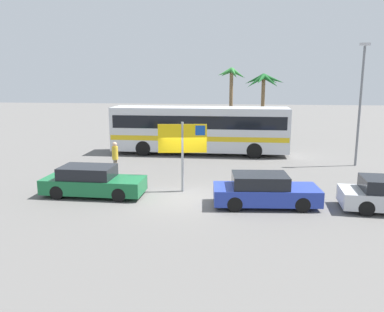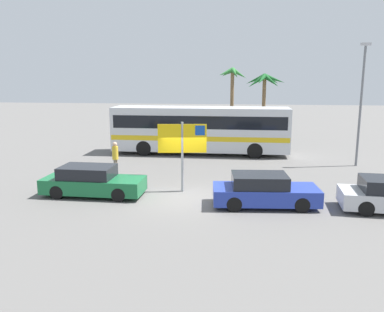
{
  "view_description": "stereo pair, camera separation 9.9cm",
  "coord_description": "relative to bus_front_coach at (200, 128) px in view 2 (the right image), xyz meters",
  "views": [
    {
      "loc": [
        2.11,
        -16.43,
        5.19
      ],
      "look_at": [
        -0.1,
        2.82,
        1.3
      ],
      "focal_mm": 37.13,
      "sensor_mm": 36.0,
      "label": 1
    },
    {
      "loc": [
        2.21,
        -16.42,
        5.19
      ],
      "look_at": [
        -0.1,
        2.82,
        1.3
      ],
      "focal_mm": 37.13,
      "sensor_mm": 36.0,
      "label": 2
    }
  ],
  "objects": [
    {
      "name": "car_green",
      "position": [
        -3.79,
        -10.19,
        -1.15
      ],
      "size": [
        4.46,
        1.73,
        1.32
      ],
      "rotation": [
        0.0,
        0.0,
        -0.02
      ],
      "color": "#196638",
      "rests_on": "ground"
    },
    {
      "name": "pedestrian_crossing_lot",
      "position": [
        -3.87,
        -6.55,
        -0.71
      ],
      "size": [
        0.32,
        0.32,
        1.81
      ],
      "rotation": [
        0.0,
        0.0,
        3.02
      ],
      "color": "#706656",
      "rests_on": "ground"
    },
    {
      "name": "car_blue",
      "position": [
        3.68,
        -10.78,
        -1.15
      ],
      "size": [
        4.36,
        2.04,
        1.32
      ],
      "rotation": [
        0.0,
        0.0,
        0.08
      ],
      "color": "#23389E",
      "rests_on": "ground"
    },
    {
      "name": "bus_front_coach",
      "position": [
        0.0,
        0.0,
        0.0
      ],
      "size": [
        11.8,
        2.45,
        3.17
      ],
      "color": "silver",
      "rests_on": "ground"
    },
    {
      "name": "ferry_sign",
      "position": [
        0.14,
        -9.04,
        0.54
      ],
      "size": [
        2.19,
        0.35,
        3.2
      ],
      "rotation": [
        0.0,
        0.0,
        0.13
      ],
      "color": "gray",
      "rests_on": "ground"
    },
    {
      "name": "palm_tree_inland",
      "position": [
        1.91,
        9.67,
        2.9
      ],
      "size": [
        2.67,
        2.74,
        5.98
      ],
      "color": "brown",
      "rests_on": "ground"
    },
    {
      "name": "lamp_post_left_side",
      "position": [
        9.54,
        -2.59,
        2.07
      ],
      "size": [
        0.56,
        0.2,
        7.05
      ],
      "color": "slate",
      "rests_on": "ground"
    },
    {
      "name": "ground",
      "position": [
        0.42,
        -10.1,
        -1.78
      ],
      "size": [
        120.0,
        120.0,
        0.0
      ],
      "primitive_type": "plane",
      "color": "#605E5B"
    },
    {
      "name": "palm_tree_seaside",
      "position": [
        4.73,
        9.21,
        2.7
      ],
      "size": [
        3.57,
        3.62,
        5.45
      ],
      "color": "brown",
      "rests_on": "ground"
    }
  ]
}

